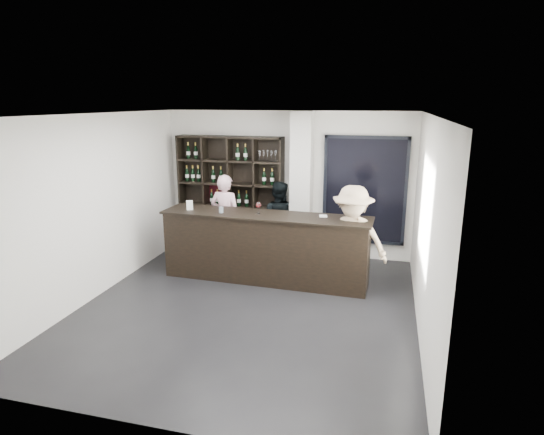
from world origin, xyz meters
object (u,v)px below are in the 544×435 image
(wine_shelf, at_px, (231,195))
(taster_pink, at_px, (226,217))
(tasting_counter, at_px, (265,247))
(customer, at_px, (352,240))
(taster_black, at_px, (278,220))

(wine_shelf, bearing_deg, taster_pink, -82.35)
(tasting_counter, relative_size, taster_pink, 2.13)
(tasting_counter, bearing_deg, wine_shelf, 130.47)
(customer, bearing_deg, tasting_counter, -178.19)
(taster_pink, distance_m, customer, 2.73)
(wine_shelf, xyz_separation_m, taster_black, (1.05, -0.17, -0.42))
(tasting_counter, relative_size, customer, 2.04)
(taster_black, bearing_deg, customer, 144.52)
(taster_pink, bearing_deg, taster_black, -155.12)
(taster_pink, bearing_deg, tasting_counter, 144.54)
(taster_pink, height_order, taster_black, taster_pink)
(taster_black, relative_size, customer, 0.87)
(tasting_counter, distance_m, taster_black, 1.26)
(tasting_counter, xyz_separation_m, taster_black, (-0.07, 1.25, 0.18))
(wine_shelf, distance_m, customer, 3.04)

